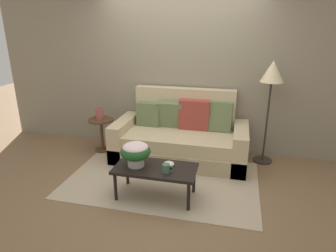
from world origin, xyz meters
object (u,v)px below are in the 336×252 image
at_px(snack_bowl, 169,164).
at_px(side_table, 101,129).
at_px(couch, 181,138).
at_px(floor_lamp, 272,79).
at_px(coffee_table, 155,170).
at_px(coffee_mug, 166,168).
at_px(potted_plant, 136,152).
at_px(table_vase, 99,114).

bearing_deg(snack_bowl, side_table, 142.29).
height_order(couch, floor_lamp, floor_lamp).
distance_m(coffee_table, floor_lamp, 2.11).
bearing_deg(floor_lamp, side_table, -175.48).
relative_size(couch, coffee_table, 2.06).
relative_size(couch, coffee_mug, 14.93).
distance_m(couch, side_table, 1.33).
xyz_separation_m(side_table, floor_lamp, (2.60, 0.21, 0.90)).
bearing_deg(coffee_table, potted_plant, -176.57).
bearing_deg(coffee_mug, side_table, 138.87).
xyz_separation_m(couch, coffee_table, (-0.08, -1.18, 0.02)).
distance_m(couch, floor_lamp, 1.59).
distance_m(floor_lamp, table_vase, 2.70).
relative_size(coffee_mug, snack_bowl, 1.04).
distance_m(side_table, snack_bowl, 1.78).
xyz_separation_m(coffee_table, coffee_mug, (0.16, -0.09, 0.09)).
bearing_deg(coffee_table, couch, 86.19).
bearing_deg(coffee_mug, potted_plant, 168.81).
bearing_deg(snack_bowl, potted_plant, -170.51).
bearing_deg(snack_bowl, table_vase, 142.48).
relative_size(coffee_table, table_vase, 4.46).
distance_m(coffee_mug, table_vase, 1.89).
bearing_deg(snack_bowl, coffee_mug, -88.48).
bearing_deg(floor_lamp, potted_plant, -139.42).
relative_size(potted_plant, table_vase, 1.64).
height_order(couch, coffee_mug, couch).
relative_size(coffee_table, coffee_mug, 7.25).
relative_size(couch, potted_plant, 5.61).
xyz_separation_m(floor_lamp, potted_plant, (-1.58, -1.36, -0.69)).
bearing_deg(side_table, couch, 1.90).
height_order(side_table, table_vase, table_vase).
height_order(side_table, coffee_mug, side_table).
bearing_deg(couch, coffee_mug, -86.45).
xyz_separation_m(side_table, table_vase, (-0.02, 0.00, 0.26)).
bearing_deg(coffee_table, coffee_mug, -30.45).
bearing_deg(couch, coffee_table, -93.81).
xyz_separation_m(potted_plant, snack_bowl, (0.39, 0.07, -0.15)).
bearing_deg(couch, side_table, -178.10).
height_order(potted_plant, table_vase, table_vase).
bearing_deg(potted_plant, snack_bowl, 9.49).
relative_size(floor_lamp, table_vase, 7.01).
bearing_deg(floor_lamp, couch, -172.74).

